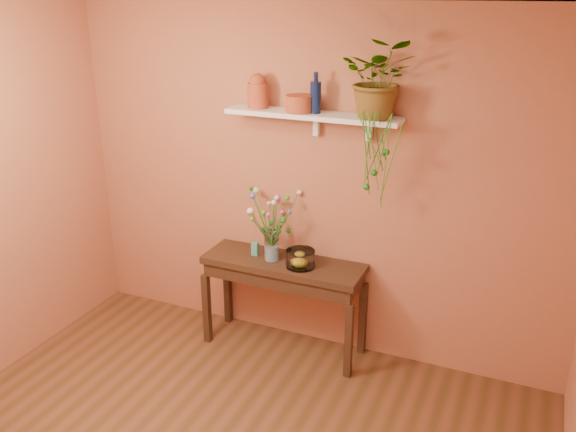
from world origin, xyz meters
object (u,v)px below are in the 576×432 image
at_px(terracotta_jug, 258,92).
at_px(bouquet, 271,212).
at_px(sideboard, 283,274).
at_px(glass_vase, 272,248).
at_px(blue_bottle, 316,97).
at_px(glass_bowl, 300,259).
at_px(spider_plant, 380,78).

height_order(terracotta_jug, bouquet, terracotta_jug).
xyz_separation_m(terracotta_jug, bouquet, (0.14, -0.09, -0.89)).
distance_m(sideboard, glass_vase, 0.23).
distance_m(blue_bottle, glass_bowl, 1.23).
relative_size(bouquet, glass_bowl, 2.09).
height_order(sideboard, terracotta_jug, terracotta_jug).
distance_m(terracotta_jug, glass_vase, 1.20).
xyz_separation_m(sideboard, glass_bowl, (0.16, -0.04, 0.17)).
height_order(blue_bottle, spider_plant, spider_plant).
height_order(sideboard, blue_bottle, blue_bottle).
bearing_deg(blue_bottle, sideboard, -157.07).
distance_m(glass_vase, glass_bowl, 0.26).
xyz_separation_m(blue_bottle, bouquet, (-0.32, -0.09, -0.89)).
relative_size(terracotta_jug, spider_plant, 0.47).
height_order(terracotta_jug, glass_bowl, terracotta_jug).
bearing_deg(glass_bowl, spider_plant, 15.09).
relative_size(blue_bottle, spider_plant, 0.54).
relative_size(blue_bottle, bouquet, 0.62).
relative_size(sideboard, blue_bottle, 4.43).
height_order(blue_bottle, bouquet, blue_bottle).
height_order(terracotta_jug, blue_bottle, blue_bottle).
relative_size(spider_plant, glass_bowl, 2.42).
bearing_deg(spider_plant, blue_bottle, -179.47).
bearing_deg(spider_plant, terracotta_jug, 179.89).
bearing_deg(sideboard, terracotta_jug, 158.50).
relative_size(sideboard, terracotta_jug, 5.01).
bearing_deg(terracotta_jug, blue_bottle, -0.76).
xyz_separation_m(blue_bottle, spider_plant, (0.46, 0.00, 0.15)).
xyz_separation_m(glass_vase, glass_bowl, (0.25, -0.03, -0.04)).
relative_size(terracotta_jug, glass_bowl, 1.15).
bearing_deg(terracotta_jug, glass_bowl, -18.86).
bearing_deg(blue_bottle, bouquet, -164.93).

